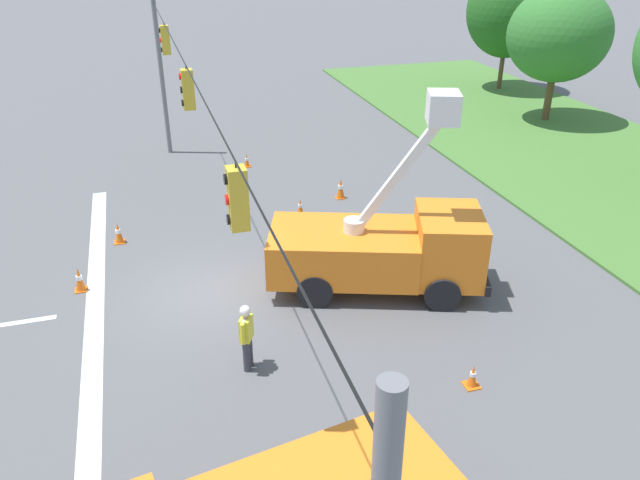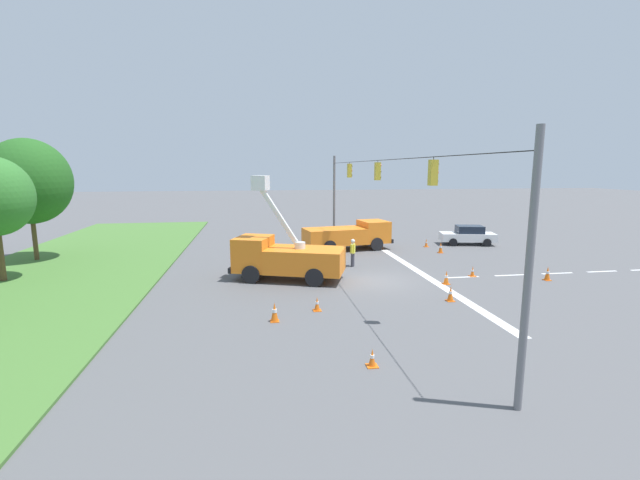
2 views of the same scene
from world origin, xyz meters
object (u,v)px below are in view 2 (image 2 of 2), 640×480
traffic_cone_mid_right (426,243)px  traffic_cone_far_right (275,312)px  tree_far_east (28,182)px  utility_truck_support_near (349,235)px  road_worker (353,251)px  utility_truck_bucket_lift (285,256)px  sedan_white (468,235)px  traffic_cone_far_left (548,273)px  traffic_cone_centre_line (446,278)px  traffic_cone_foreground_left (275,258)px  traffic_cone_near_bucket (451,294)px  traffic_cone_mid_left (473,272)px  traffic_cone_lane_edge_b (317,304)px  traffic_cone_foreground_right (372,358)px  traffic_cone_lane_edge_a (441,247)px

traffic_cone_mid_right → traffic_cone_far_right: 19.74m
tree_far_east → utility_truck_support_near: tree_far_east is taller
road_worker → traffic_cone_mid_right: (5.82, -7.36, -0.70)m
utility_truck_bucket_lift → road_worker: (2.59, -4.50, -0.35)m
utility_truck_bucket_lift → utility_truck_support_near: bearing=-33.8°
sedan_white → traffic_cone_far_left: size_ratio=5.81×
traffic_cone_far_right → traffic_cone_centre_line: bearing=-65.4°
road_worker → tree_far_east: bearing=76.9°
traffic_cone_foreground_left → traffic_cone_near_bucket: size_ratio=0.81×
traffic_cone_foreground_left → traffic_cone_mid_right: bearing=-73.2°
tree_far_east → road_worker: 21.69m
traffic_cone_mid_left → traffic_cone_near_bucket: size_ratio=0.82×
traffic_cone_far_right → traffic_cone_centre_line: traffic_cone_far_right is taller
road_worker → traffic_cone_mid_left: road_worker is taller
traffic_cone_lane_edge_b → traffic_cone_far_right: size_ratio=0.78×
traffic_cone_foreground_right → utility_truck_support_near: bearing=-10.5°
traffic_cone_far_left → traffic_cone_centre_line: traffic_cone_far_left is taller
utility_truck_support_near → traffic_cone_centre_line: size_ratio=9.36×
tree_far_east → traffic_cone_far_right: 21.35m
road_worker → traffic_cone_mid_right: road_worker is taller
traffic_cone_mid_left → traffic_cone_mid_right: size_ratio=0.95×
utility_truck_support_near → traffic_cone_lane_edge_b: utility_truck_support_near is taller
traffic_cone_mid_right → traffic_cone_centre_line: (-10.74, 3.33, 0.07)m
utility_truck_bucket_lift → traffic_cone_lane_edge_a: 13.35m
utility_truck_support_near → traffic_cone_foreground_right: size_ratio=11.88×
traffic_cone_foreground_left → traffic_cone_lane_edge_b: bearing=-172.5°
sedan_white → traffic_cone_foreground_right: 24.26m
traffic_cone_mid_right → traffic_cone_far_left: (-10.83, -2.62, 0.09)m
utility_truck_support_near → traffic_cone_far_right: bearing=156.6°
traffic_cone_lane_edge_a → traffic_cone_far_right: (-12.56, 12.84, 0.00)m
traffic_cone_lane_edge_a → traffic_cone_near_bucket: bearing=157.8°
traffic_cone_far_right → traffic_cone_lane_edge_b: bearing=-60.9°
tree_far_east → traffic_cone_mid_left: (-8.35, -27.00, -5.04)m
utility_truck_support_near → traffic_cone_near_bucket: utility_truck_support_near is taller
traffic_cone_foreground_left → traffic_cone_mid_right: size_ratio=0.94×
traffic_cone_far_left → traffic_cone_far_right: traffic_cone_far_right is taller
traffic_cone_near_bucket → sedan_white: bearing=-30.3°
road_worker → utility_truck_bucket_lift: bearing=119.9°
tree_far_east → traffic_cone_lane_edge_a: bearing=-93.0°
utility_truck_bucket_lift → traffic_cone_lane_edge_b: utility_truck_bucket_lift is taller
traffic_cone_centre_line → traffic_cone_far_left: bearing=-90.9°
utility_truck_support_near → traffic_cone_lane_edge_b: bearing=161.9°
traffic_cone_mid_right → traffic_cone_far_right: size_ratio=0.78×
traffic_cone_centre_line → traffic_cone_lane_edge_a: bearing=-22.4°
traffic_cone_lane_edge_b → traffic_cone_far_right: (-1.06, 1.91, 0.10)m
traffic_cone_near_bucket → utility_truck_bucket_lift: bearing=55.1°
traffic_cone_mid_left → traffic_cone_centre_line: 2.64m
utility_truck_support_near → sedan_white: bearing=-86.6°
utility_truck_support_near → traffic_cone_lane_edge_b: (-13.87, 4.54, -0.84)m
traffic_cone_mid_left → utility_truck_support_near: bearing=29.5°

